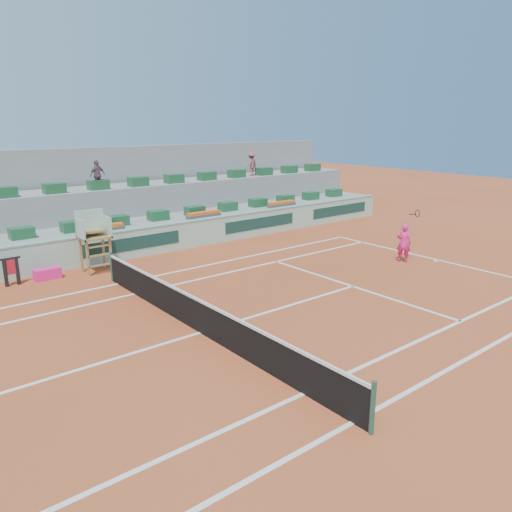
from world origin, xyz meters
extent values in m
plane|color=#9D3F1E|center=(0.00, 0.00, 0.00)|extent=(90.00, 90.00, 0.00)
cube|color=gray|center=(0.00, 10.70, 0.60)|extent=(36.00, 4.00, 1.20)
cube|color=gray|center=(0.00, 12.30, 1.30)|extent=(36.00, 2.40, 2.60)
cube|color=gray|center=(0.00, 13.90, 2.20)|extent=(36.00, 0.40, 4.40)
cube|color=#FF2186|center=(-1.79, 7.65, 0.21)|extent=(0.94, 0.42, 0.42)
imported|color=#754E5E|center=(1.97, 11.62, 3.28)|extent=(0.86, 0.53, 1.36)
imported|color=#92494D|center=(11.14, 11.80, 3.28)|extent=(0.98, 0.73, 1.35)
cube|color=white|center=(11.88, 0.00, 0.01)|extent=(0.12, 10.97, 0.01)
cube|color=white|center=(0.00, -5.49, 0.01)|extent=(23.77, 0.12, 0.01)
cube|color=white|center=(0.00, 5.49, 0.01)|extent=(23.77, 0.12, 0.01)
cube|color=white|center=(0.00, -4.12, 0.01)|extent=(23.77, 0.12, 0.01)
cube|color=white|center=(0.00, 4.12, 0.01)|extent=(23.77, 0.12, 0.01)
cube|color=white|center=(6.40, 0.00, 0.01)|extent=(0.12, 8.23, 0.01)
cube|color=white|center=(0.00, 0.00, 0.01)|extent=(12.80, 0.12, 0.01)
cube|color=white|center=(11.73, 0.00, 0.01)|extent=(0.30, 0.12, 0.01)
cube|color=black|center=(0.00, 0.00, 0.46)|extent=(0.03, 11.87, 0.92)
cube|color=silver|center=(0.00, 0.00, 0.95)|extent=(0.06, 11.87, 0.07)
cylinder|color=#204B38|center=(0.00, -5.94, 0.55)|extent=(0.10, 0.10, 1.10)
cylinder|color=#204B38|center=(0.00, 5.94, 0.55)|extent=(0.10, 0.10, 1.10)
cube|color=#A1CAB3|center=(0.00, 8.50, 0.60)|extent=(36.00, 0.30, 1.20)
cube|color=#7CA691|center=(0.00, 8.50, 1.23)|extent=(36.00, 0.34, 0.06)
cube|color=#153B33|center=(2.00, 8.34, 0.65)|extent=(4.40, 0.02, 0.56)
cube|color=#153B33|center=(9.00, 8.34, 0.65)|extent=(4.40, 0.02, 0.56)
cube|color=#153B33|center=(15.00, 8.34, 0.65)|extent=(4.40, 0.02, 0.56)
cube|color=olive|center=(-0.45, 7.05, 0.68)|extent=(0.08, 0.08, 1.35)
cube|color=olive|center=(0.45, 7.05, 0.68)|extent=(0.08, 0.08, 1.35)
cube|color=olive|center=(-0.45, 7.75, 0.68)|extent=(0.08, 0.08, 1.35)
cube|color=olive|center=(0.45, 7.75, 0.68)|extent=(0.08, 0.08, 1.35)
cube|color=olive|center=(0.00, 7.40, 1.39)|extent=(1.10, 0.90, 0.08)
cube|color=#A1CAB3|center=(0.00, 7.78, 1.90)|extent=(1.10, 0.08, 1.00)
cube|color=#A1CAB3|center=(-0.52, 7.40, 1.75)|extent=(0.06, 0.90, 0.80)
cube|color=#A1CAB3|center=(0.52, 7.40, 1.75)|extent=(0.06, 0.90, 0.80)
cube|color=olive|center=(0.00, 7.50, 1.63)|extent=(0.80, 0.60, 0.08)
cube|color=olive|center=(0.00, 7.05, 0.35)|extent=(0.90, 0.08, 0.06)
cube|color=olive|center=(0.00, 7.05, 0.75)|extent=(0.90, 0.08, 0.06)
cube|color=olive|center=(0.00, 7.05, 1.10)|extent=(0.90, 0.08, 0.06)
cube|color=#1B532D|center=(-2.00, 9.80, 1.42)|extent=(0.90, 0.60, 0.44)
cube|color=#1B532D|center=(0.00, 9.80, 1.42)|extent=(0.90, 0.60, 0.44)
cube|color=#1B532D|center=(2.00, 9.80, 1.42)|extent=(0.90, 0.60, 0.44)
cube|color=#1B532D|center=(4.00, 9.80, 1.42)|extent=(0.90, 0.60, 0.44)
cube|color=#1B532D|center=(6.00, 9.80, 1.42)|extent=(0.90, 0.60, 0.44)
cube|color=#1B532D|center=(8.00, 9.80, 1.42)|extent=(0.90, 0.60, 0.44)
cube|color=#1B532D|center=(10.00, 9.80, 1.42)|extent=(0.90, 0.60, 0.44)
cube|color=#1B532D|center=(12.00, 9.80, 1.42)|extent=(0.90, 0.60, 0.44)
cube|color=#1B532D|center=(14.00, 9.80, 1.42)|extent=(0.90, 0.60, 0.44)
cube|color=#1B532D|center=(16.00, 9.80, 1.42)|extent=(0.90, 0.60, 0.44)
cube|color=#1B532D|center=(-2.00, 11.70, 2.82)|extent=(0.90, 0.60, 0.44)
cube|color=#1B532D|center=(0.00, 11.70, 2.82)|extent=(0.90, 0.60, 0.44)
cube|color=#1B532D|center=(2.00, 11.70, 2.82)|extent=(0.90, 0.60, 0.44)
cube|color=#1B532D|center=(4.00, 11.70, 2.82)|extent=(0.90, 0.60, 0.44)
cube|color=#1B532D|center=(6.00, 11.70, 2.82)|extent=(0.90, 0.60, 0.44)
cube|color=#1B532D|center=(8.00, 11.70, 2.82)|extent=(0.90, 0.60, 0.44)
cube|color=#1B532D|center=(10.00, 11.70, 2.82)|extent=(0.90, 0.60, 0.44)
cube|color=#1B532D|center=(12.00, 11.70, 2.82)|extent=(0.90, 0.60, 0.44)
cube|color=#1B532D|center=(14.00, 11.70, 2.82)|extent=(0.90, 0.60, 0.44)
cube|color=#1B532D|center=(16.00, 11.70, 2.82)|extent=(0.90, 0.60, 0.44)
cube|color=#4C4C4C|center=(1.00, 9.00, 1.28)|extent=(1.80, 0.36, 0.16)
cube|color=#F65B14|center=(1.00, 9.00, 1.42)|extent=(1.70, 0.32, 0.12)
cube|color=#4C4C4C|center=(6.00, 9.00, 1.28)|extent=(1.80, 0.36, 0.16)
cube|color=#F65B14|center=(6.00, 9.00, 1.42)|extent=(1.70, 0.32, 0.12)
cube|color=#4C4C4C|center=(11.00, 9.00, 1.28)|extent=(1.80, 0.36, 0.16)
cube|color=#F65B14|center=(11.00, 9.00, 1.42)|extent=(1.70, 0.32, 0.12)
cube|color=black|center=(-3.19, 7.69, 0.50)|extent=(0.11, 0.11, 1.00)
cube|color=black|center=(-2.79, 7.69, 0.50)|extent=(0.11, 0.11, 1.00)
cube|color=black|center=(-2.99, 7.69, 1.00)|extent=(0.69, 0.09, 0.06)
cube|color=red|center=(-2.99, 7.67, 0.70)|extent=(0.50, 0.05, 0.56)
imported|color=#FF2186|center=(10.49, 0.82, 0.80)|extent=(0.60, 0.69, 1.61)
cylinder|color=black|center=(10.49, 0.52, 2.05)|extent=(0.03, 0.35, 0.09)
torus|color=black|center=(10.49, 0.30, 2.12)|extent=(0.31, 0.08, 0.31)
camera|label=1|loc=(-6.82, -10.95, 5.71)|focal=35.00mm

